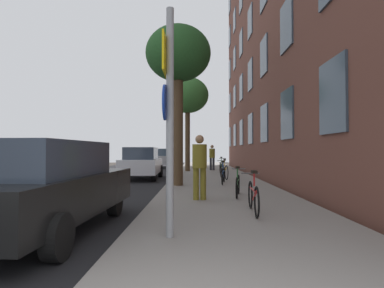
# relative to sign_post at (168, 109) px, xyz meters

# --- Properties ---
(ground_plane) EXTENTS (41.80, 41.80, 0.00)m
(ground_plane) POSITION_rel_sign_post_xyz_m (-2.17, 11.85, -2.11)
(ground_plane) COLOR #332D28
(road_asphalt) EXTENTS (7.00, 38.00, 0.01)m
(road_asphalt) POSITION_rel_sign_post_xyz_m (-4.27, 11.85, -2.11)
(road_asphalt) COLOR black
(road_asphalt) RESTS_ON ground
(sidewalk) EXTENTS (4.20, 38.00, 0.12)m
(sidewalk) POSITION_rel_sign_post_xyz_m (1.33, 11.85, -2.05)
(sidewalk) COLOR gray
(sidewalk) RESTS_ON ground
(building_facade) EXTENTS (0.56, 27.00, 16.88)m
(building_facade) POSITION_rel_sign_post_xyz_m (3.92, 11.35, 6.34)
(building_facade) COLOR brown
(building_facade) RESTS_ON ground
(sign_post) EXTENTS (0.16, 0.60, 3.60)m
(sign_post) POSITION_rel_sign_post_xyz_m (0.00, 0.00, 0.00)
(sign_post) COLOR gray
(sign_post) RESTS_ON sidewalk
(traffic_light) EXTENTS (0.43, 0.24, 3.81)m
(traffic_light) POSITION_rel_sign_post_xyz_m (-0.26, 22.51, 0.61)
(traffic_light) COLOR black
(traffic_light) RESTS_ON sidewalk
(tree_near) EXTENTS (2.55, 2.55, 6.23)m
(tree_near) POSITION_rel_sign_post_xyz_m (-0.26, 7.06, 3.03)
(tree_near) COLOR #4C3823
(tree_near) RESTS_ON sidewalk
(tree_far) EXTENTS (2.79, 2.79, 6.22)m
(tree_far) POSITION_rel_sign_post_xyz_m (-0.12, 15.36, 2.98)
(tree_far) COLOR #4C3823
(tree_far) RESTS_ON sidewalk
(bicycle_0) EXTENTS (0.42, 1.68, 0.93)m
(bicycle_0) POSITION_rel_sign_post_xyz_m (1.67, 1.84, -1.63)
(bicycle_0) COLOR black
(bicycle_0) RESTS_ON sidewalk
(bicycle_1) EXTENTS (0.47, 1.56, 0.89)m
(bicycle_1) POSITION_rel_sign_post_xyz_m (1.66, 4.23, -1.65)
(bicycle_1) COLOR black
(bicycle_1) RESTS_ON sidewalk
(bicycle_2) EXTENTS (0.45, 1.73, 0.94)m
(bicycle_2) POSITION_rel_sign_post_xyz_m (1.55, 7.67, -1.63)
(bicycle_2) COLOR black
(bicycle_2) RESTS_ON sidewalk
(bicycle_3) EXTENTS (0.42, 1.71, 0.96)m
(bicycle_3) POSITION_rel_sign_post_xyz_m (1.77, 9.74, -1.62)
(bicycle_3) COLOR black
(bicycle_3) RESTS_ON sidewalk
(bicycle_4) EXTENTS (0.51, 1.68, 0.98)m
(bicycle_4) POSITION_rel_sign_post_xyz_m (1.97, 13.43, -1.61)
(bicycle_4) COLOR black
(bicycle_4) RESTS_ON sidewalk
(pedestrian_0) EXTENTS (0.54, 0.54, 1.77)m
(pedestrian_0) POSITION_rel_sign_post_xyz_m (0.53, 3.60, -0.98)
(pedestrian_0) COLOR olive
(pedestrian_0) RESTS_ON sidewalk
(pedestrian_1) EXTENTS (0.55, 0.55, 1.74)m
(pedestrian_1) POSITION_rel_sign_post_xyz_m (1.57, 16.41, -1.00)
(pedestrian_1) COLOR #26262D
(pedestrian_1) RESTS_ON sidewalk
(car_0) EXTENTS (2.02, 4.49, 1.62)m
(car_0) POSITION_rel_sign_post_xyz_m (-2.21, 0.59, -1.27)
(car_0) COLOR black
(car_0) RESTS_ON road_asphalt
(car_1) EXTENTS (1.91, 4.08, 1.62)m
(car_1) POSITION_rel_sign_post_xyz_m (-2.36, 10.88, -1.27)
(car_1) COLOR silver
(car_1) RESTS_ON road_asphalt
(car_2) EXTENTS (1.81, 4.07, 1.62)m
(car_2) POSITION_rel_sign_post_xyz_m (-2.37, 21.63, -1.27)
(car_2) COLOR #B7B7BC
(car_2) RESTS_ON road_asphalt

